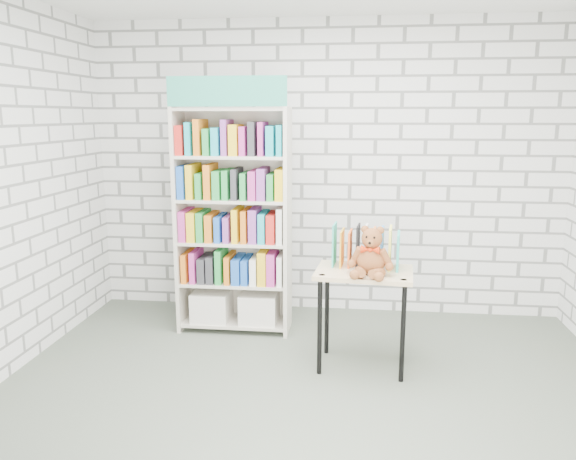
# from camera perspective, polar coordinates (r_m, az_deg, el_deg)

# --- Properties ---
(ground) EXTENTS (4.50, 4.50, 0.00)m
(ground) POSITION_cam_1_polar(r_m,az_deg,el_deg) (3.92, 1.98, -17.61)
(ground) COLOR #4E5649
(ground) RESTS_ON ground
(room_shell) EXTENTS (4.52, 4.02, 2.81)m
(room_shell) POSITION_cam_1_polar(r_m,az_deg,el_deg) (3.43, 2.19, 9.43)
(room_shell) COLOR silver
(room_shell) RESTS_ON ground
(bookshelf) EXTENTS (0.99, 0.39, 2.22)m
(bookshelf) POSITION_cam_1_polar(r_m,az_deg,el_deg) (4.96, -5.52, 1.10)
(bookshelf) COLOR beige
(bookshelf) RESTS_ON ground
(display_table) EXTENTS (0.76, 0.56, 0.77)m
(display_table) POSITION_cam_1_polar(r_m,az_deg,el_deg) (4.28, 7.70, -5.48)
(display_table) COLOR tan
(display_table) RESTS_ON ground
(table_books) EXTENTS (0.52, 0.26, 0.30)m
(table_books) POSITION_cam_1_polar(r_m,az_deg,el_deg) (4.33, 7.91, -1.78)
(table_books) COLOR teal
(table_books) RESTS_ON display_table
(teddy_bear) EXTENTS (0.33, 0.32, 0.36)m
(teddy_bear) POSITION_cam_1_polar(r_m,az_deg,el_deg) (4.11, 8.43, -2.60)
(teddy_bear) COLOR brown
(teddy_bear) RESTS_ON display_table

